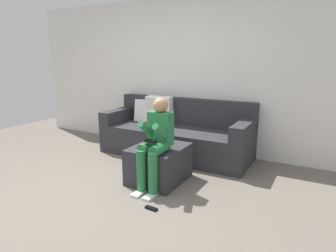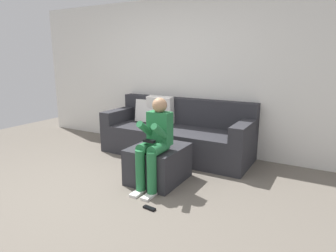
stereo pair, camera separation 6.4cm
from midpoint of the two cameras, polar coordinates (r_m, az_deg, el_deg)
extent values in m
plane|color=#6B6359|center=(3.56, -16.46, -13.33)|extent=(7.98, 7.98, 0.00)
cube|color=silver|center=(5.10, 1.60, 9.80)|extent=(6.14, 0.10, 2.51)
cube|color=#2D2D33|center=(4.75, 1.01, -3.07)|extent=(2.40, 0.89, 0.46)
cube|color=#2D2D33|center=(4.96, 2.93, 2.90)|extent=(2.40, 0.18, 0.44)
cube|color=#2D2D33|center=(5.26, -9.65, 2.10)|extent=(0.20, 0.89, 0.21)
cube|color=#2D2D33|center=(4.28, 14.18, -0.65)|extent=(0.20, 0.89, 0.21)
cube|color=white|center=(5.13, -4.59, 2.93)|extent=(0.40, 0.23, 0.40)
cube|color=white|center=(4.99, -2.00, 3.13)|extent=(0.46, 0.19, 0.48)
cube|color=#2D2D33|center=(3.80, -2.24, -7.29)|extent=(0.62, 0.73, 0.46)
cube|color=#26723F|center=(3.54, -1.96, -0.45)|extent=(0.29, 0.16, 0.40)
sphere|color=tan|center=(3.49, -2.00, 4.06)|extent=(0.18, 0.18, 0.18)
cylinder|color=#26723F|center=(3.51, -4.35, -4.03)|extent=(0.13, 0.31, 0.13)
cylinder|color=#26723F|center=(3.47, -5.70, -8.57)|extent=(0.11, 0.11, 0.49)
cube|color=white|center=(3.53, -6.17, -12.81)|extent=(0.10, 0.22, 0.03)
cylinder|color=#26723F|center=(3.49, -4.49, -0.82)|extent=(0.08, 0.35, 0.28)
cylinder|color=#26723F|center=(3.43, -2.14, -4.41)|extent=(0.13, 0.31, 0.13)
cylinder|color=#26723F|center=(3.39, -3.47, -9.07)|extent=(0.11, 0.11, 0.49)
cube|color=white|center=(3.45, -3.96, -13.40)|extent=(0.10, 0.22, 0.03)
cylinder|color=#26723F|center=(3.38, -1.64, -1.35)|extent=(0.08, 0.36, 0.29)
cube|color=black|center=(3.38, -3.98, -2.94)|extent=(0.14, 0.06, 0.03)
cube|color=black|center=(3.21, -3.86, -15.64)|extent=(0.15, 0.07, 0.02)
camera|label=1|loc=(0.03, -90.44, -0.10)|focal=31.44mm
camera|label=2|loc=(0.03, 89.56, 0.10)|focal=31.44mm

